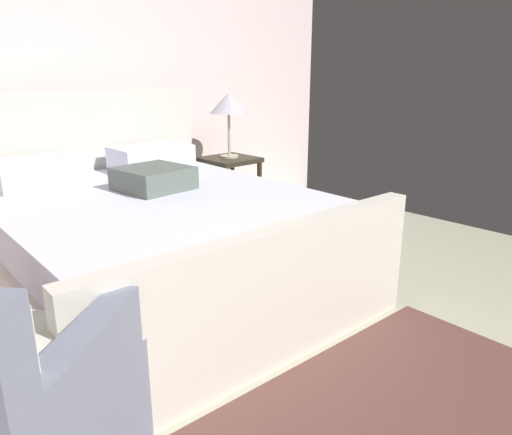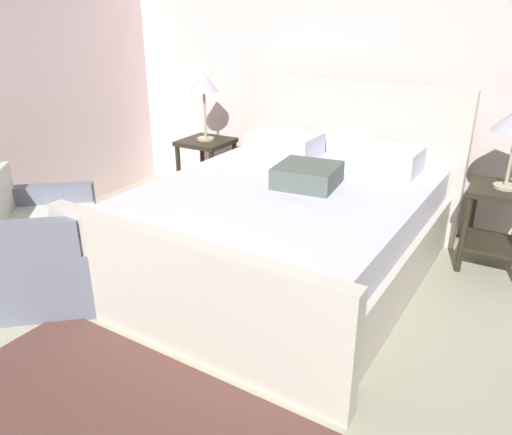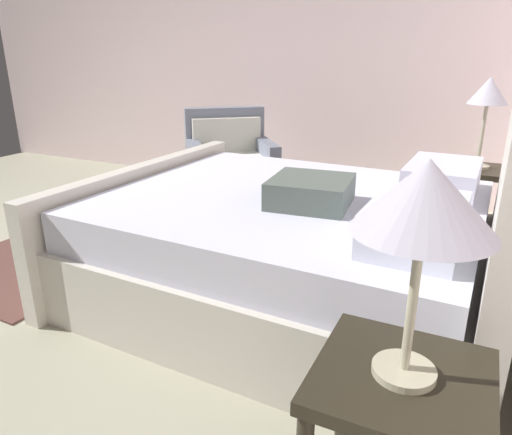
{
  "view_description": "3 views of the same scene",
  "coord_description": "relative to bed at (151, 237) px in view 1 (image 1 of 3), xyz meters",
  "views": [
    {
      "loc": [
        -1.69,
        -0.57,
        1.33
      ],
      "look_at": [
        0.1,
        1.38,
        0.53
      ],
      "focal_mm": 33.76,
      "sensor_mm": 36.0,
      "label": 1
    },
    {
      "loc": [
        1.13,
        -0.89,
        1.72
      ],
      "look_at": [
        -0.32,
        1.64,
        0.5
      ],
      "focal_mm": 34.88,
      "sensor_mm": 36.0,
      "label": 2
    },
    {
      "loc": [
        2.06,
        2.81,
        1.37
      ],
      "look_at": [
        -0.15,
        1.73,
        0.5
      ],
      "focal_mm": 32.84,
      "sensor_mm": 36.0,
      "label": 3
    }
  ],
  "objects": [
    {
      "name": "area_rug",
      "position": [
        -0.0,
        -1.77,
        -0.34
      ],
      "size": [
        1.91,
        1.17,
        0.01
      ],
      "primitive_type": "cube",
      "rotation": [
        0.0,
        0.0,
        -0.03
      ],
      "color": "brown",
      "rests_on": "ground"
    },
    {
      "name": "table_lamp_right",
      "position": [
        1.27,
        0.76,
        0.71
      ],
      "size": [
        0.33,
        0.33,
        0.56
      ],
      "color": "#B7B293",
      "rests_on": "nightstand_right"
    },
    {
      "name": "bed",
      "position": [
        0.0,
        0.0,
        0.0
      ],
      "size": [
        1.98,
        2.28,
        1.2
      ],
      "color": "silver",
      "rests_on": "ground"
    },
    {
      "name": "ground_plane",
      "position": [
        0.26,
        -1.96,
        -0.36
      ],
      "size": [
        5.02,
        6.32,
        0.02
      ],
      "primitive_type": "cube",
      "color": "#ABA98F"
    },
    {
      "name": "wall_back",
      "position": [
        0.26,
        1.26,
        1.06
      ],
      "size": [
        5.14,
        0.12,
        2.82
      ],
      "primitive_type": "cube",
      "color": "silver",
      "rests_on": "ground"
    },
    {
      "name": "nightstand_right",
      "position": [
        1.27,
        0.76,
        0.06
      ],
      "size": [
        0.44,
        0.44,
        0.6
      ],
      "color": "#2A261A",
      "rests_on": "ground"
    }
  ]
}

